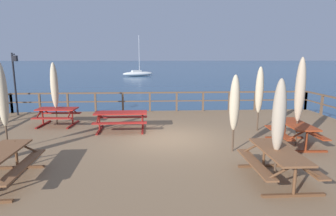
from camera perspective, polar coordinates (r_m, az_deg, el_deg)
The scene contains 15 objects.
ground_plane at distance 10.43m, azimuth 0.27°, elevation -9.50°, with size 600.00×600.00×0.00m, color navy.
wooden_deck at distance 10.34m, azimuth 0.27°, elevation -7.93°, with size 16.72×10.78×0.60m, color #846647.
railing_waterside_far at distance 15.21m, azimuth -0.99°, elevation 2.05°, with size 16.52×0.10×1.09m.
picnic_table_mid_centre at distance 7.25m, azimuth 21.96°, elevation -9.66°, with size 1.41×2.02×0.78m.
picnic_table_mid_right at distance 11.39m, azimuth -9.78°, elevation -1.84°, with size 2.13×1.41×0.78m.
picnic_table_mid_left at distance 10.33m, azimuth 24.97°, elevation -3.99°, with size 1.48×1.96×0.78m.
picnic_table_front_right at distance 13.02m, azimuth -22.07°, elevation -0.98°, with size 1.78×1.52×0.78m.
patio_umbrella_short_front at distance 8.77m, azimuth 13.71°, elevation 0.98°, with size 0.32×0.32×2.46m.
patio_umbrella_tall_back_left at distance 7.03m, azimuth 22.12°, elevation -1.62°, with size 0.32×0.32×2.50m.
patio_umbrella_tall_mid_right at distance 11.62m, azimuth 18.53°, elevation 3.51°, with size 0.32×0.32×2.62m.
patio_umbrella_short_mid at distance 10.05m, azimuth 25.82°, elevation 3.35°, with size 0.32×0.32×2.98m.
patio_umbrella_tall_front at distance 12.89m, azimuth -22.60°, elevation 4.31°, with size 0.32×0.32×2.77m.
patio_umbrella_tall_back_right at distance 10.00m, azimuth -31.26°, elevation 2.32°, with size 0.32×0.32×2.84m.
lamp_post_hooked at distance 15.92m, azimuth -29.30°, elevation 6.09°, with size 0.48×0.58×3.20m.
sailboat_distant at distance 53.90m, azimuth -6.29°, elevation 7.17°, with size 6.21×3.66×7.72m.
Camera 1 is at (-0.63, -9.79, 3.57)m, focal length 29.25 mm.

